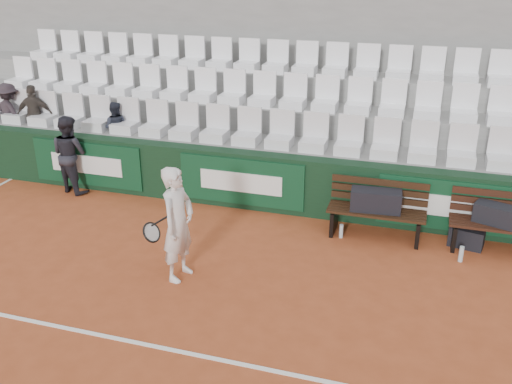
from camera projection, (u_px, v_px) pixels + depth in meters
name	position (u px, v px, depth m)	size (l,w,h in m)	color
ground	(153.00, 346.00, 6.50)	(80.00, 80.00, 0.00)	#A64925
court_baseline	(153.00, 346.00, 6.50)	(18.00, 0.06, 0.01)	white
back_barrier	(259.00, 181.00, 9.80)	(18.00, 0.34, 1.00)	black
grandstand_tier_front	(265.00, 168.00, 10.37)	(18.00, 0.95, 1.00)	gray
grandstand_tier_mid	(279.00, 141.00, 11.12)	(18.00, 0.95, 1.45)	gray
grandstand_tier_back	(291.00, 117.00, 11.87)	(18.00, 0.95, 1.90)	gray
grandstand_rear_wall	(299.00, 52.00, 11.93)	(18.00, 0.30, 4.40)	gray
seat_row_front	(263.00, 128.00, 9.90)	(11.90, 0.44, 0.63)	silver
seat_row_mid	(277.00, 90.00, 10.56)	(11.90, 0.44, 0.63)	white
seat_row_back	(290.00, 57.00, 11.22)	(11.90, 0.44, 0.63)	white
bench_left	(375.00, 224.00, 8.90)	(1.50, 0.56, 0.45)	black
bench_right	(500.00, 238.00, 8.45)	(1.50, 0.56, 0.45)	#351910
sports_bag_left	(376.00, 200.00, 8.77)	(0.76, 0.33, 0.33)	black
sports_bag_right	(497.00, 215.00, 8.34)	(0.62, 0.29, 0.29)	black
sports_bag_ground	(467.00, 237.00, 8.65)	(0.50, 0.31, 0.31)	black
water_bottle_near	(341.00, 231.00, 8.92)	(0.06, 0.06, 0.22)	#AFC1C7
water_bottle_far	(461.00, 254.00, 8.22)	(0.07, 0.07, 0.24)	#AFC0C6
tennis_player	(178.00, 224.00, 7.58)	(0.73, 0.64, 1.61)	silver
ball_kid	(70.00, 154.00, 10.42)	(0.70, 0.55, 1.45)	black
spectator_a	(6.00, 91.00, 11.26)	(0.78, 0.45, 1.20)	#282026
spectator_b	(32.00, 93.00, 11.10)	(0.71, 0.29, 1.21)	#37312C
spectator_c	(113.00, 105.00, 10.66)	(0.49, 0.38, 1.00)	#202431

